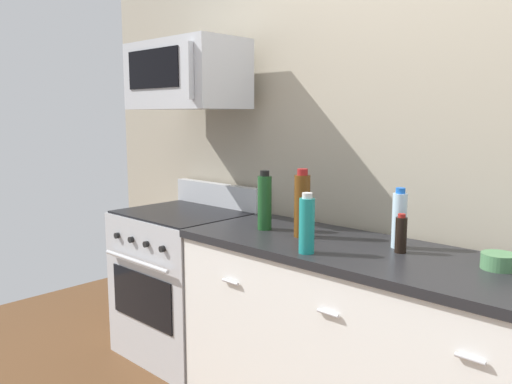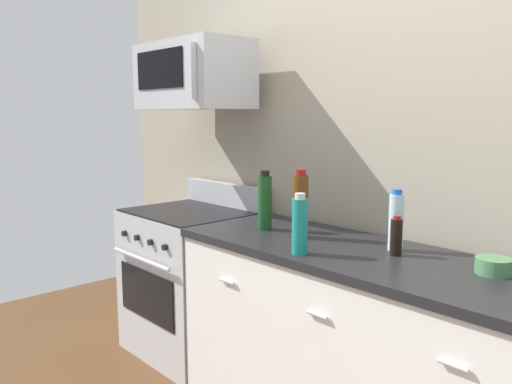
{
  "view_description": "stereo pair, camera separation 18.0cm",
  "coord_description": "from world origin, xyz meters",
  "views": [
    {
      "loc": [
        0.85,
        -1.95,
        1.52
      ],
      "look_at": [
        -0.94,
        -0.05,
        1.12
      ],
      "focal_mm": 35.82,
      "sensor_mm": 36.0,
      "label": 1
    },
    {
      "loc": [
        0.98,
        -1.83,
        1.52
      ],
      "look_at": [
        -0.94,
        -0.05,
        1.12
      ],
      "focal_mm": 35.82,
      "sensor_mm": 36.0,
      "label": 2
    }
  ],
  "objects": [
    {
      "name": "microwave",
      "position": [
        -1.61,
        0.05,
        1.75
      ],
      "size": [
        0.74,
        0.44,
        0.4
      ],
      "color": "#B7BABF"
    },
    {
      "name": "bowl_green_glaze",
      "position": [
        0.22,
        0.1,
        0.95
      ],
      "size": [
        0.13,
        0.13,
        0.06
      ],
      "color": "#477A4C",
      "rests_on": "countertop_slab"
    },
    {
      "name": "counter_unit",
      "position": [
        -0.0,
        -0.0,
        0.46
      ],
      "size": [
        2.47,
        0.66,
        0.92
      ],
      "color": "white",
      "rests_on": "ground_plane"
    },
    {
      "name": "range_oven",
      "position": [
        -1.61,
        0.0,
        0.47
      ],
      "size": [
        0.76,
        0.69,
        1.07
      ],
      "color": "#B7BABF",
      "rests_on": "ground_plane"
    },
    {
      "name": "back_wall",
      "position": [
        0.0,
        0.41,
        1.35
      ],
      "size": [
        5.56,
        0.1,
        2.7
      ],
      "primitive_type": "cube",
      "color": "#9E937F",
      "rests_on": "ground_plane"
    },
    {
      "name": "bottle_wine_amber",
      "position": [
        -0.67,
        -0.01,
        1.08
      ],
      "size": [
        0.08,
        0.08,
        0.34
      ],
      "color": "#59330F",
      "rests_on": "countertop_slab"
    },
    {
      "name": "bottle_soy_sauce_dark",
      "position": [
        -0.17,
        0.06,
        1.0
      ],
      "size": [
        0.05,
        0.05,
        0.17
      ],
      "color": "black",
      "rests_on": "countertop_slab"
    },
    {
      "name": "bottle_wine_green",
      "position": [
        -0.91,
        -0.01,
        1.07
      ],
      "size": [
        0.07,
        0.07,
        0.31
      ],
      "color": "#19471E",
      "rests_on": "countertop_slab"
    },
    {
      "name": "bottle_water_clear",
      "position": [
        -0.22,
        0.13,
        1.05
      ],
      "size": [
        0.07,
        0.07,
        0.27
      ],
      "color": "silver",
      "rests_on": "countertop_slab"
    },
    {
      "name": "bottle_sparkling_teal",
      "position": [
        -0.47,
        -0.23,
        1.05
      ],
      "size": [
        0.07,
        0.07,
        0.27
      ],
      "color": "#197F7A",
      "rests_on": "countertop_slab"
    }
  ]
}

